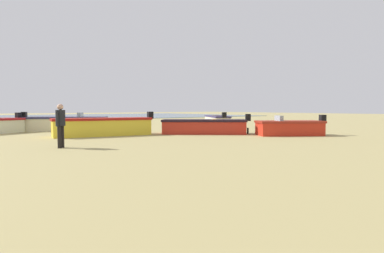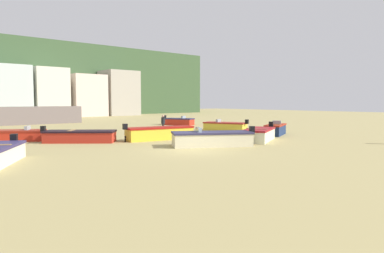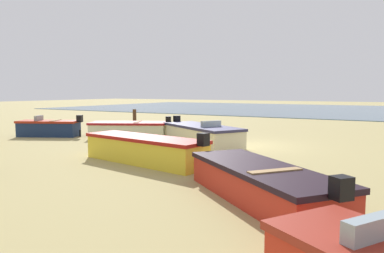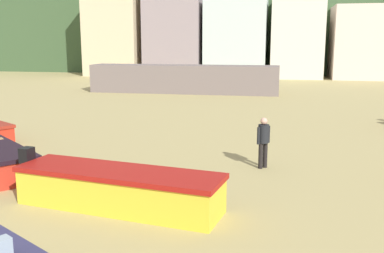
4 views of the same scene
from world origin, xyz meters
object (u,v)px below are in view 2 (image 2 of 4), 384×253
boat_cream_2 (212,139)px  boat_yellow_4 (225,126)px  boat_red_7 (80,136)px  boat_cream_5 (259,135)px  boat_red_1 (19,135)px  boat_navy_6 (275,129)px  beach_walker_foreground (163,122)px  boat_red_3 (179,121)px  boat_yellow_8 (160,133)px

boat_cream_2 → boat_yellow_4: size_ratio=1.18×
boat_yellow_4 → boat_red_7: (-14.43, -0.13, 0.00)m
boat_cream_2 → boat_cream_5: size_ratio=1.17×
boat_cream_2 → boat_red_1: bearing=68.5°
boat_cream_2 → boat_navy_6: 9.12m
boat_red_1 → beach_walker_foreground: size_ratio=2.30×
boat_red_1 → boat_cream_2: boat_cream_2 is taller
boat_red_7 → boat_navy_6: bearing=107.7°
boat_cream_5 → beach_walker_foreground: (-1.74, 9.30, 0.51)m
boat_red_3 → boat_navy_6: boat_navy_6 is taller
boat_cream_2 → boat_red_7: (-5.55, 7.34, -0.05)m
boat_red_7 → boat_cream_5: bearing=92.8°
boat_yellow_8 → boat_navy_6: bearing=79.5°
beach_walker_foreground → boat_red_1: bearing=124.7°
boat_red_7 → boat_yellow_4: bearing=129.4°
boat_navy_6 → beach_walker_foreground: beach_walker_foreground is taller
boat_red_1 → boat_navy_6: boat_navy_6 is taller
boat_cream_2 → beach_walker_foreground: 9.69m
boat_navy_6 → beach_walker_foreground: bearing=-166.2°
boat_cream_2 → boat_cream_5: boat_cream_2 is taller
boat_red_1 → boat_red_3: 19.61m
boat_yellow_8 → boat_red_1: bearing=-116.5°
boat_red_3 → boat_yellow_4: bearing=54.3°
boat_red_7 → boat_yellow_8: size_ratio=0.87×
boat_cream_5 → boat_yellow_8: boat_yellow_8 is taller
boat_navy_6 → boat_red_7: (-14.50, 5.62, -0.05)m
boat_cream_2 → boat_cream_5: (4.58, -0.05, -0.02)m
boat_cream_2 → boat_cream_5: 4.58m
boat_navy_6 → boat_red_7: bearing=-136.4°
boat_navy_6 → beach_walker_foreground: 9.72m
boat_yellow_4 → boat_cream_5: size_ratio=0.99×
boat_cream_2 → boat_red_7: boat_cream_2 is taller
boat_red_3 → boat_yellow_8: size_ratio=0.71×
boat_cream_2 → boat_yellow_4: bearing=-19.4°
boat_red_1 → boat_yellow_8: (8.11, -5.85, 0.07)m
boat_red_1 → boat_cream_2: 13.89m
boat_cream_2 → boat_red_3: 19.41m
boat_cream_5 → beach_walker_foreground: size_ratio=2.75×
boat_red_1 → boat_yellow_4: boat_yellow_4 is taller
boat_cream_2 → boat_yellow_4: boat_cream_2 is taller
boat_red_3 → boat_cream_5: bearing=44.1°
boat_cream_2 → boat_yellow_8: bearing=35.4°
boat_yellow_4 → beach_walker_foreground: bearing=142.0°
boat_navy_6 → boat_yellow_8: (-9.39, 3.39, 0.01)m
boat_cream_2 → boat_red_7: 9.21m
boat_navy_6 → boat_red_3: bearing=149.7°
boat_red_1 → boat_cream_5: size_ratio=0.83×
boat_cream_5 → beach_walker_foreground: bearing=163.5°
boat_red_1 → boat_yellow_8: 10.00m
boat_red_1 → boat_navy_6: (17.50, -9.23, 0.06)m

